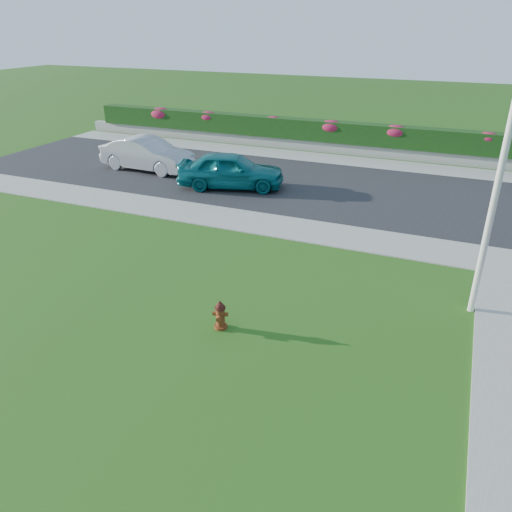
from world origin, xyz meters
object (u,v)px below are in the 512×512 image
at_px(fire_hydrant, 220,315).
at_px(sedan_silver, 147,154).
at_px(utility_pole, 492,209).
at_px(sedan_teal, 231,170).

bearing_deg(fire_hydrant, sedan_silver, 116.13).
height_order(fire_hydrant, utility_pole, utility_pole).
xyz_separation_m(fire_hydrant, sedan_teal, (-4.51, 10.08, 0.47)).
relative_size(sedan_teal, utility_pole, 0.82).
relative_size(fire_hydrant, utility_pole, 0.13).
bearing_deg(sedan_silver, utility_pole, -114.09).
relative_size(fire_hydrant, sedan_silver, 0.16).
bearing_deg(utility_pole, fire_hydrant, -149.98).
height_order(fire_hydrant, sedan_teal, sedan_teal).
xyz_separation_m(sedan_teal, sedan_silver, (-4.98, 0.99, -0.00)).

